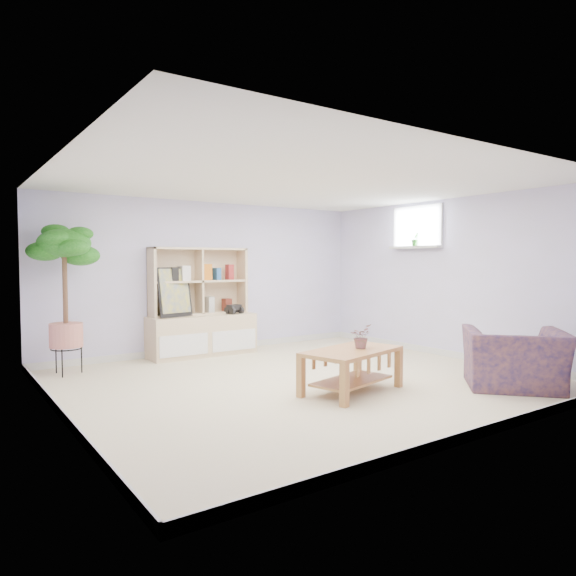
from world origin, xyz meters
TOP-DOWN VIEW (x-y plane):
  - floor at (0.00, 0.00)m, footprint 5.50×5.00m
  - ceiling at (0.00, 0.00)m, footprint 5.50×5.00m
  - walls at (0.00, 0.00)m, footprint 5.51×5.01m
  - baseboard at (0.00, 0.00)m, footprint 5.50×5.00m
  - window at (2.73, 0.60)m, footprint 0.10×0.98m
  - window_sill at (2.67, 0.60)m, footprint 0.14×1.00m
  - storage_unit at (-0.28, 2.24)m, footprint 1.66×0.56m
  - poster at (-0.74, 2.22)m, footprint 0.55×0.22m
  - toy_truck at (0.23, 2.14)m, footprint 0.34×0.26m
  - coffee_table at (0.12, -0.76)m, footprint 1.29×0.90m
  - table_plant at (0.25, -0.76)m, footprint 0.31×0.29m
  - floor_tree at (-2.30, 1.98)m, footprint 0.74×0.74m
  - armchair at (1.74, -1.71)m, footprint 1.38×1.39m
  - sill_plant at (2.67, 0.60)m, footprint 0.13×0.11m

SIDE VIEW (x-z plane):
  - floor at x=0.00m, z-range -0.01..0.01m
  - baseboard at x=0.00m, z-range 0.00..0.10m
  - coffee_table at x=0.12m, z-range 0.00..0.48m
  - armchair at x=1.74m, z-range 0.00..0.78m
  - table_plant at x=0.25m, z-range 0.48..0.75m
  - toy_truck at x=0.23m, z-range 0.62..0.79m
  - storage_unit at x=-0.28m, z-range 0.00..1.66m
  - floor_tree at x=-2.30m, z-range 0.00..1.94m
  - poster at x=-0.74m, z-range 0.62..1.37m
  - walls at x=0.00m, z-range 0.00..2.40m
  - window_sill at x=2.67m, z-range 1.66..1.70m
  - sill_plant at x=2.67m, z-range 1.70..1.92m
  - window at x=2.73m, z-range 1.66..2.34m
  - ceiling at x=0.00m, z-range 2.40..2.40m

